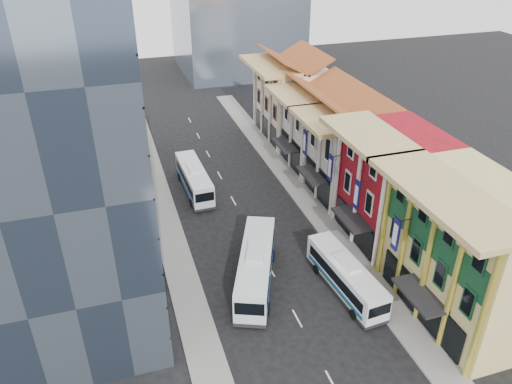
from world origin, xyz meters
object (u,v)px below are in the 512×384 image
object	(u,v)px
shophouse_tan	(471,253)
office_tower	(59,133)
bus_right	(346,276)
bus_left_far	(194,179)
bus_left_near	(256,266)

from	to	relation	value
shophouse_tan	office_tower	bearing A→B (deg)	155.70
shophouse_tan	bus_right	size ratio (longest dim) A/B	1.32
bus_left_far	bus_right	bearing A→B (deg)	-68.97
office_tower	bus_left_far	world-z (taller)	office_tower
office_tower	bus_left_far	size ratio (longest dim) A/B	2.74
bus_right	bus_left_near	bearing A→B (deg)	150.27
office_tower	bus_left_far	distance (m)	23.13
bus_left_near	bus_left_far	distance (m)	19.31
shophouse_tan	bus_right	world-z (taller)	shophouse_tan
bus_left_near	bus_left_far	world-z (taller)	bus_left_near
shophouse_tan	bus_left_near	distance (m)	18.59
office_tower	bus_left_near	bearing A→B (deg)	-19.92
bus_left_far	shophouse_tan	bearing A→B (deg)	-58.73
bus_left_near	bus_right	distance (m)	8.27
bus_left_far	bus_right	size ratio (longest dim) A/B	1.03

